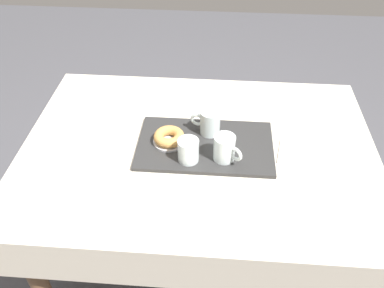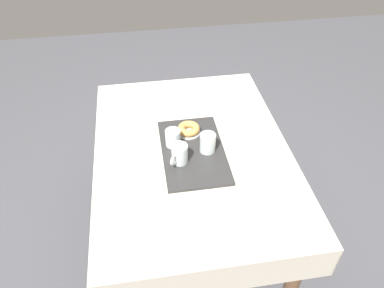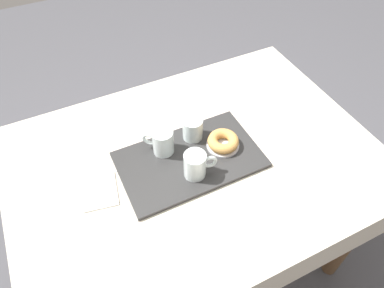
{
  "view_description": "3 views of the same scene",
  "coord_description": "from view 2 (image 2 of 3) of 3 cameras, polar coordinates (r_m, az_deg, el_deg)",
  "views": [
    {
      "loc": [
        0.06,
        -1.09,
        1.67
      ],
      "look_at": [
        -0.02,
        -0.03,
        0.77
      ],
      "focal_mm": 37.7,
      "sensor_mm": 36.0,
      "label": 1
    },
    {
      "loc": [
        1.3,
        -0.21,
        1.91
      ],
      "look_at": [
        -0.01,
        0.0,
        0.75
      ],
      "focal_mm": 34.91,
      "sensor_mm": 36.0,
      "label": 2
    },
    {
      "loc": [
        0.35,
        0.69,
        1.68
      ],
      "look_at": [
        -0.01,
        -0.04,
        0.76
      ],
      "focal_mm": 32.98,
      "sensor_mm": 36.0,
      "label": 3
    }
  ],
  "objects": [
    {
      "name": "water_glass_near",
      "position": [
        1.75,
        -2.93,
        0.83
      ],
      "size": [
        0.07,
        0.07,
        0.08
      ],
      "color": "silver",
      "rests_on": "serving_tray"
    },
    {
      "name": "dining_table",
      "position": [
        1.84,
        0.01,
        -3.05
      ],
      "size": [
        1.27,
        0.91,
        0.73
      ],
      "color": "beige",
      "rests_on": "ground"
    },
    {
      "name": "sugar_donut_left",
      "position": [
        1.82,
        -0.66,
        2.33
      ],
      "size": [
        0.11,
        0.11,
        0.04
      ],
      "primitive_type": "torus",
      "color": "tan",
      "rests_on": "donut_plate_left"
    },
    {
      "name": "serving_tray",
      "position": [
        1.75,
        0.12,
        -1.08
      ],
      "size": [
        0.48,
        0.29,
        0.01
      ],
      "primitive_type": "cube",
      "color": "#2D2D2D",
      "rests_on": "dining_table"
    },
    {
      "name": "donut_plate_left",
      "position": [
        1.84,
        -0.66,
        1.82
      ],
      "size": [
        0.12,
        0.12,
        0.01
      ],
      "primitive_type": "cylinder",
      "color": "silver",
      "rests_on": "serving_tray"
    },
    {
      "name": "tea_mug_left",
      "position": [
        1.71,
        2.41,
        0.16
      ],
      "size": [
        0.11,
        0.07,
        0.09
      ],
      "color": "silver",
      "rests_on": "serving_tray"
    },
    {
      "name": "paper_napkin",
      "position": [
        1.53,
        1.6,
        -9.09
      ],
      "size": [
        0.13,
        0.15,
        0.01
      ],
      "primitive_type": "cube",
      "rotation": [
        0.0,
        0.0,
        -0.19
      ],
      "color": "white",
      "rests_on": "dining_table"
    },
    {
      "name": "ground_plane",
      "position": [
        2.32,
        0.01,
        -14.29
      ],
      "size": [
        6.0,
        6.0,
        0.0
      ],
      "primitive_type": "plane",
      "color": "#47474C"
    },
    {
      "name": "tea_mug_right",
      "position": [
        1.66,
        -1.93,
        -1.6
      ],
      "size": [
        0.1,
        0.09,
        0.09
      ],
      "color": "silver",
      "rests_on": "serving_tray"
    }
  ]
}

